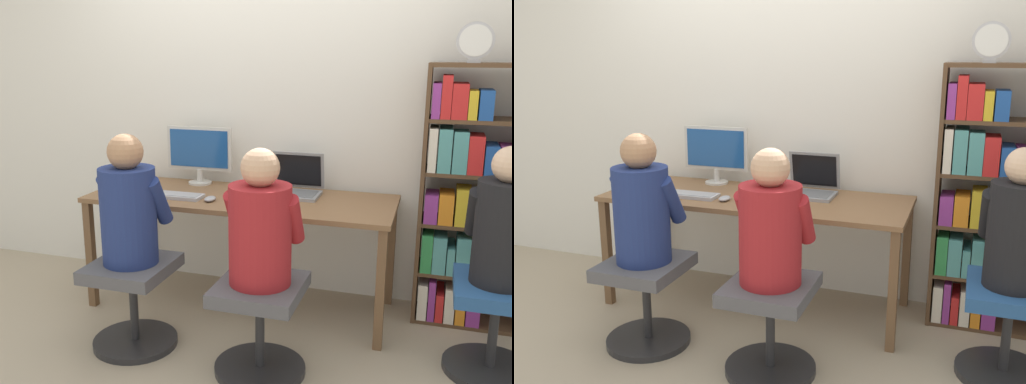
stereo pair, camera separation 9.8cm
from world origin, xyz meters
The scene contains 15 objects.
ground_plane centered at (0.00, 0.00, 0.00)m, with size 14.00×14.00×0.00m, color tan.
wall_back centered at (0.00, 0.78, 1.30)m, with size 10.00×0.05×2.60m.
desk centered at (0.00, 0.36, 0.67)m, with size 1.93×0.71×0.74m.
desktop_monitor centered at (-0.39, 0.61, 0.96)m, with size 0.47×0.16×0.40m.
laptop centered at (0.31, 0.52, 0.79)m, with size 0.34×0.31×0.26m.
keyboard centered at (-0.43, 0.21, 0.75)m, with size 0.44×0.14×0.03m.
computer_mouse_by_keyboard centered at (-0.14, 0.19, 0.75)m, with size 0.07×0.11×0.03m.
office_chair_left centered at (-0.40, -0.33, 0.30)m, with size 0.48×0.48×0.50m.
office_chair_right centered at (0.36, -0.39, 0.30)m, with size 0.48×0.48×0.50m.
person_at_monitor centered at (-0.40, -0.33, 0.81)m, with size 0.37×0.34×0.72m.
person_at_laptop centered at (0.36, -0.38, 0.80)m, with size 0.39×0.34×0.69m.
bookshelf centered at (1.39, 0.54, 0.78)m, with size 0.74×0.30×1.57m.
desk_clock centered at (1.32, 0.47, 1.69)m, with size 0.20×0.03×0.22m.
office_chair_side centered at (1.51, -0.02, 0.30)m, with size 0.48×0.48×0.50m.
person_near_shelf centered at (1.51, -0.02, 0.81)m, with size 0.36×0.33×0.70m.
Camera 1 is at (1.17, -2.94, 1.64)m, focal length 40.00 mm.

